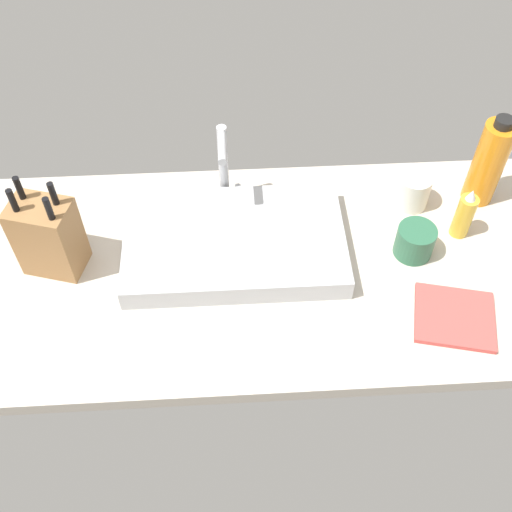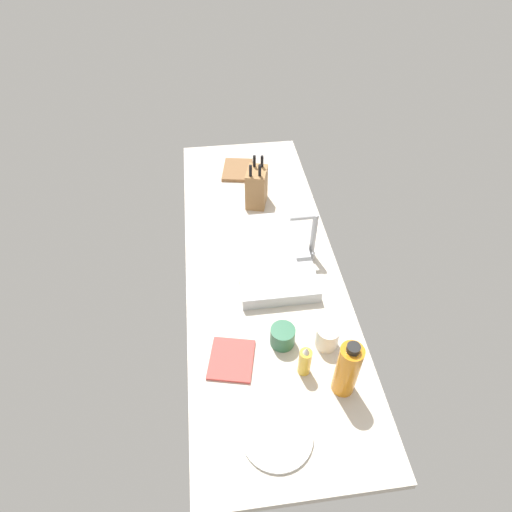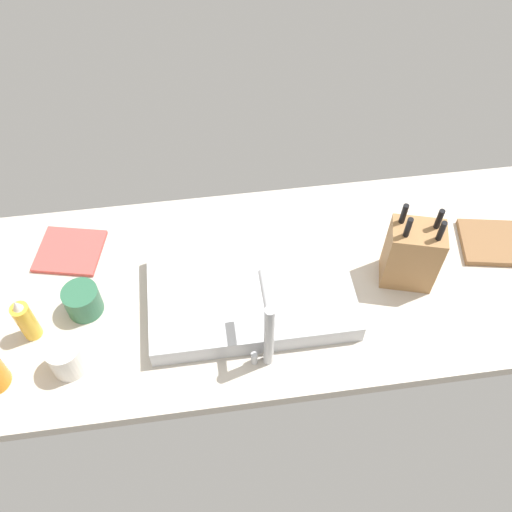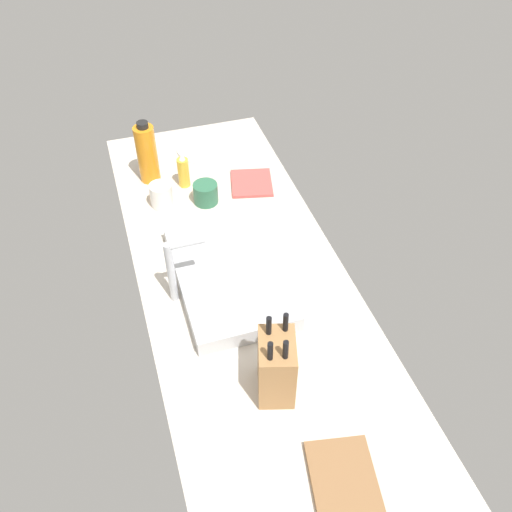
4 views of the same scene
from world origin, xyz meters
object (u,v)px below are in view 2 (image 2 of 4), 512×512
at_px(knife_block, 257,187).
at_px(dinner_plate, 277,436).
at_px(cutting_board, 237,170).
at_px(dish_towel, 231,359).
at_px(ceramic_cup, 283,336).
at_px(soap_bottle, 305,361).
at_px(faucet, 311,232).
at_px(coffee_mug, 327,337).
at_px(water_bottle, 347,369).
at_px(sink_basin, 272,256).

relative_size(knife_block, dinner_plate, 1.10).
distance_m(knife_block, cutting_board, 0.31).
relative_size(dish_towel, ceramic_cup, 1.89).
height_order(knife_block, soap_bottle, knife_block).
xyz_separation_m(faucet, knife_block, (-0.40, -0.18, -0.03)).
xyz_separation_m(soap_bottle, dish_towel, (-0.07, -0.25, -0.06)).
height_order(knife_block, ceramic_cup, knife_block).
xyz_separation_m(knife_block, coffee_mug, (0.86, 0.15, -0.05)).
relative_size(coffee_mug, ceramic_cup, 0.99).
bearing_deg(coffee_mug, cutting_board, -169.49).
xyz_separation_m(water_bottle, dinner_plate, (0.14, -0.25, -0.11)).
bearing_deg(water_bottle, cutting_board, -170.26).
bearing_deg(soap_bottle, cutting_board, -174.97).
relative_size(soap_bottle, water_bottle, 0.58).
bearing_deg(cutting_board, knife_block, 13.26).
bearing_deg(water_bottle, dinner_plate, -61.03).
relative_size(sink_basin, faucet, 2.26).
xyz_separation_m(water_bottle, dish_towel, (-0.15, -0.36, -0.11)).
height_order(faucet, coffee_mug, faucet).
xyz_separation_m(faucet, dish_towel, (0.49, -0.39, -0.13)).
bearing_deg(dish_towel, faucet, 141.73).
xyz_separation_m(knife_block, water_bottle, (1.03, 0.16, 0.02)).
distance_m(sink_basin, faucet, 0.20).
relative_size(cutting_board, water_bottle, 0.83).
height_order(knife_block, cutting_board, knife_block).
height_order(sink_basin, knife_block, knife_block).
height_order(faucet, knife_block, knife_block).
xyz_separation_m(water_bottle, ceramic_cup, (-0.20, -0.17, -0.08)).
relative_size(sink_basin, cutting_board, 2.48).
height_order(sink_basin, soap_bottle, soap_bottle).
distance_m(knife_block, ceramic_cup, 0.83).
distance_m(dinner_plate, coffee_mug, 0.39).
relative_size(knife_block, coffee_mug, 2.78).
relative_size(sink_basin, dinner_plate, 2.28).
bearing_deg(water_bottle, faucet, 178.05).
bearing_deg(cutting_board, faucet, 19.98).
relative_size(faucet, cutting_board, 1.10).
bearing_deg(faucet, coffee_mug, -4.39).
bearing_deg(sink_basin, knife_block, -177.78).
height_order(water_bottle, ceramic_cup, water_bottle).
distance_m(dish_towel, coffee_mug, 0.35).
distance_m(sink_basin, water_bottle, 0.64).
distance_m(faucet, dinner_plate, 0.83).
xyz_separation_m(dish_towel, ceramic_cup, (-0.05, 0.19, 0.03)).
height_order(cutting_board, ceramic_cup, ceramic_cup).
bearing_deg(ceramic_cup, dinner_plate, -12.38).
bearing_deg(cutting_board, ceramic_cup, 2.84).
bearing_deg(coffee_mug, dinner_plate, -36.82).
height_order(cutting_board, dish_towel, cutting_board).
bearing_deg(sink_basin, soap_bottle, 2.65).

